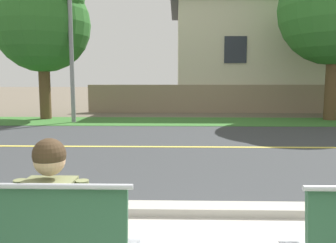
{
  "coord_description": "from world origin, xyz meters",
  "views": [
    {
      "loc": [
        -0.25,
        -1.67,
        1.64
      ],
      "look_at": [
        -0.38,
        3.54,
        1.0
      ],
      "focal_mm": 36.23,
      "sensor_mm": 36.0,
      "label": 1
    }
  ],
  "objects": [
    {
      "name": "streetlamp",
      "position": [
        -4.23,
        11.45,
        4.2
      ],
      "size": [
        0.24,
        2.1,
        7.37
      ],
      "color": "gray",
      "rests_on": "ground_plane"
    },
    {
      "name": "shade_tree_far_left",
      "position": [
        -5.64,
        12.36,
        4.19
      ],
      "size": [
        3.91,
        3.91,
        6.46
      ],
      "color": "brown",
      "rests_on": "ground_plane"
    },
    {
      "name": "house_across_street",
      "position": [
        4.95,
        18.61,
        3.18
      ],
      "size": [
        11.04,
        6.91,
        6.27
      ],
      "color": "beige",
      "rests_on": "ground_plane"
    },
    {
      "name": "ground_plane",
      "position": [
        0.0,
        8.0,
        0.0
      ],
      "size": [
        140.0,
        140.0,
        0.0
      ],
      "primitive_type": "plane",
      "color": "#665B4C"
    },
    {
      "name": "garden_wall",
      "position": [
        1.81,
        15.41,
        0.7
      ],
      "size": [
        13.0,
        0.36,
        1.4
      ],
      "primitive_type": "cube",
      "color": "gray",
      "rests_on": "ground_plane"
    },
    {
      "name": "road_centre_line",
      "position": [
        0.0,
        6.5,
        0.01
      ],
      "size": [
        48.0,
        0.14,
        0.01
      ],
      "primitive_type": "cube",
      "color": "#E0CC4C",
      "rests_on": "ground_plane"
    },
    {
      "name": "far_verge_grass",
      "position": [
        0.0,
        11.65,
        0.01
      ],
      "size": [
        48.0,
        2.8,
        0.02
      ],
      "primitive_type": "cube",
      "color": "#38702D",
      "rests_on": "ground_plane"
    },
    {
      "name": "curb_edge",
      "position": [
        0.0,
        2.35,
        0.06
      ],
      "size": [
        44.0,
        0.3,
        0.11
      ],
      "primitive_type": "cube",
      "color": "#ADA89E",
      "rests_on": "ground_plane"
    },
    {
      "name": "seated_person_olive",
      "position": [
        -1.11,
        0.64,
        0.68
      ],
      "size": [
        0.52,
        0.68,
        1.25
      ],
      "color": "#333D56",
      "rests_on": "ground_plane"
    },
    {
      "name": "street_asphalt",
      "position": [
        0.0,
        6.5,
        0.0
      ],
      "size": [
        52.0,
        8.0,
        0.01
      ],
      "primitive_type": "cube",
      "color": "#383A3D",
      "rests_on": "ground_plane"
    }
  ]
}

